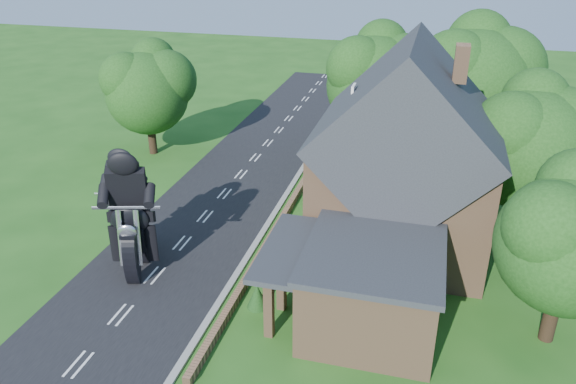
% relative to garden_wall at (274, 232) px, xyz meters
% --- Properties ---
extents(ground, '(120.00, 120.00, 0.00)m').
position_rel_garden_wall_xyz_m(ground, '(-4.30, -5.00, -0.20)').
color(ground, '#205116').
rests_on(ground, ground).
extents(road, '(7.00, 80.00, 0.02)m').
position_rel_garden_wall_xyz_m(road, '(-4.30, -5.00, -0.19)').
color(road, black).
rests_on(road, ground).
extents(kerb, '(0.30, 80.00, 0.12)m').
position_rel_garden_wall_xyz_m(kerb, '(-0.65, -5.00, -0.14)').
color(kerb, gray).
rests_on(kerb, ground).
extents(garden_wall, '(0.30, 22.00, 0.40)m').
position_rel_garden_wall_xyz_m(garden_wall, '(0.00, 0.00, 0.00)').
color(garden_wall, '#876244').
rests_on(garden_wall, ground).
extents(house, '(9.54, 8.64, 10.24)m').
position_rel_garden_wall_xyz_m(house, '(6.19, 1.00, 4.14)').
color(house, '#876244').
rests_on(house, ground).
extents(annex, '(7.05, 5.94, 3.44)m').
position_rel_garden_wall_xyz_m(annex, '(5.57, -5.80, 1.57)').
color(annex, '#876244').
rests_on(annex, ground).
extents(tree_house_right, '(6.51, 6.00, 8.40)m').
position_rel_garden_wall_xyz_m(tree_house_right, '(12.35, 3.62, 4.99)').
color(tree_house_right, black).
rests_on(tree_house_right, ground).
extents(tree_behind_house, '(7.81, 7.20, 10.08)m').
position_rel_garden_wall_xyz_m(tree_behind_house, '(9.88, 11.14, 6.03)').
color(tree_behind_house, black).
rests_on(tree_behind_house, ground).
extents(tree_behind_left, '(6.94, 6.40, 9.16)m').
position_rel_garden_wall_xyz_m(tree_behind_left, '(3.86, 12.13, 5.53)').
color(tree_behind_left, black).
rests_on(tree_behind_left, ground).
extents(tree_far_road, '(6.08, 5.60, 7.84)m').
position_rel_garden_wall_xyz_m(tree_far_road, '(-11.16, 9.11, 4.64)').
color(tree_far_road, black).
rests_on(tree_far_road, ground).
extents(shrub_a, '(0.90, 0.90, 1.10)m').
position_rel_garden_wall_xyz_m(shrub_a, '(1.00, -6.00, 0.35)').
color(shrub_a, '#123410').
rests_on(shrub_a, ground).
extents(shrub_b, '(0.90, 0.90, 1.10)m').
position_rel_garden_wall_xyz_m(shrub_b, '(1.00, -3.50, 0.35)').
color(shrub_b, '#123410').
rests_on(shrub_b, ground).
extents(shrub_c, '(0.90, 0.90, 1.10)m').
position_rel_garden_wall_xyz_m(shrub_c, '(1.00, -1.00, 0.35)').
color(shrub_c, '#123410').
rests_on(shrub_c, ground).
extents(shrub_d, '(0.90, 0.90, 1.10)m').
position_rel_garden_wall_xyz_m(shrub_d, '(1.00, 4.00, 0.35)').
color(shrub_d, '#123410').
rests_on(shrub_d, ground).
extents(shrub_e, '(0.90, 0.90, 1.10)m').
position_rel_garden_wall_xyz_m(shrub_e, '(1.00, 6.50, 0.35)').
color(shrub_e, '#123410').
rests_on(shrub_e, ground).
extents(shrub_f, '(0.90, 0.90, 1.10)m').
position_rel_garden_wall_xyz_m(shrub_f, '(1.00, 9.00, 0.35)').
color(shrub_f, '#123410').
rests_on(shrub_f, ground).
extents(motorcycle_lead, '(1.01, 2.02, 1.82)m').
position_rel_garden_wall_xyz_m(motorcycle_lead, '(-5.10, -5.00, 0.71)').
color(motorcycle_lead, black).
rests_on(motorcycle_lead, ground).
extents(motorcycle_follow, '(0.70, 1.83, 1.66)m').
position_rel_garden_wall_xyz_m(motorcycle_follow, '(-6.18, -3.42, 0.63)').
color(motorcycle_follow, black).
rests_on(motorcycle_follow, ground).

